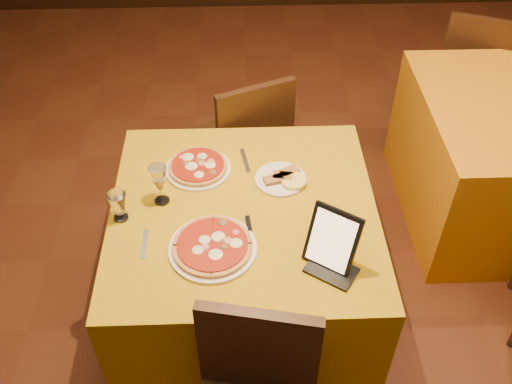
{
  "coord_description": "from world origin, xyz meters",
  "views": [
    {
      "loc": [
        -0.44,
        -1.6,
        2.42
      ],
      "look_at": [
        -0.38,
        0.04,
        0.86
      ],
      "focal_mm": 40.0,
      "sensor_mm": 36.0,
      "label": 1
    }
  ],
  "objects_px": {
    "main_table": "(245,266)",
    "tablet": "(332,240)",
    "pizza_far": "(198,168)",
    "chair_main_far": "(242,140)",
    "wine_glass": "(160,184)",
    "side_table": "(512,160)",
    "water_glass": "(119,207)",
    "pizza_near": "(213,247)",
    "chair_side_far": "(472,72)"
  },
  "relations": [
    {
      "from": "chair_main_far",
      "to": "pizza_far",
      "type": "distance_m",
      "value": 0.69
    },
    {
      "from": "pizza_near",
      "to": "water_glass",
      "type": "relative_size",
      "value": 2.63
    },
    {
      "from": "chair_main_far",
      "to": "chair_side_far",
      "type": "bearing_deg",
      "value": -179.2
    },
    {
      "from": "chair_main_far",
      "to": "wine_glass",
      "type": "relative_size",
      "value": 4.79
    },
    {
      "from": "side_table",
      "to": "chair_main_far",
      "type": "relative_size",
      "value": 1.21
    },
    {
      "from": "side_table",
      "to": "water_glass",
      "type": "bearing_deg",
      "value": -159.67
    },
    {
      "from": "wine_glass",
      "to": "chair_side_far",
      "type": "bearing_deg",
      "value": 37.91
    },
    {
      "from": "water_glass",
      "to": "tablet",
      "type": "height_order",
      "value": "tablet"
    },
    {
      "from": "main_table",
      "to": "chair_main_far",
      "type": "xyz_separation_m",
      "value": [
        0.0,
        0.83,
        0.08
      ]
    },
    {
      "from": "side_table",
      "to": "tablet",
      "type": "bearing_deg",
      "value": -139.92
    },
    {
      "from": "water_glass",
      "to": "pizza_near",
      "type": "bearing_deg",
      "value": -26.0
    },
    {
      "from": "chair_side_far",
      "to": "water_glass",
      "type": "xyz_separation_m",
      "value": [
        -2.0,
        -1.52,
        0.36
      ]
    },
    {
      "from": "side_table",
      "to": "pizza_far",
      "type": "xyz_separation_m",
      "value": [
        -1.69,
        -0.46,
        0.39
      ]
    },
    {
      "from": "side_table",
      "to": "water_glass",
      "type": "distance_m",
      "value": 2.17
    },
    {
      "from": "pizza_far",
      "to": "wine_glass",
      "type": "bearing_deg",
      "value": -126.84
    },
    {
      "from": "side_table",
      "to": "water_glass",
      "type": "relative_size",
      "value": 8.46
    },
    {
      "from": "pizza_near",
      "to": "side_table",
      "type": "bearing_deg",
      "value": 29.63
    },
    {
      "from": "water_glass",
      "to": "chair_main_far",
      "type": "bearing_deg",
      "value": 60.2
    },
    {
      "from": "wine_glass",
      "to": "water_glass",
      "type": "xyz_separation_m",
      "value": [
        -0.16,
        -0.09,
        -0.03
      ]
    },
    {
      "from": "chair_side_far",
      "to": "pizza_far",
      "type": "xyz_separation_m",
      "value": [
        -1.69,
        -1.24,
        0.31
      ]
    },
    {
      "from": "chair_main_far",
      "to": "water_glass",
      "type": "height_order",
      "value": "chair_main_far"
    },
    {
      "from": "chair_main_far",
      "to": "wine_glass",
      "type": "xyz_separation_m",
      "value": [
        -0.34,
        -0.78,
        0.39
      ]
    },
    {
      "from": "main_table",
      "to": "tablet",
      "type": "height_order",
      "value": "tablet"
    },
    {
      "from": "side_table",
      "to": "chair_main_far",
      "type": "distance_m",
      "value": 1.51
    },
    {
      "from": "pizza_far",
      "to": "tablet",
      "type": "relative_size",
      "value": 1.18
    },
    {
      "from": "pizza_near",
      "to": "water_glass",
      "type": "xyz_separation_m",
      "value": [
        -0.37,
        0.18,
        0.05
      ]
    },
    {
      "from": "side_table",
      "to": "chair_main_far",
      "type": "xyz_separation_m",
      "value": [
        -1.5,
        0.13,
        0.08
      ]
    },
    {
      "from": "side_table",
      "to": "pizza_far",
      "type": "height_order",
      "value": "pizza_far"
    },
    {
      "from": "side_table",
      "to": "chair_main_far",
      "type": "bearing_deg",
      "value": 175.04
    },
    {
      "from": "chair_main_far",
      "to": "tablet",
      "type": "xyz_separation_m",
      "value": [
        0.32,
        -1.12,
        0.41
      ]
    },
    {
      "from": "pizza_far",
      "to": "tablet",
      "type": "xyz_separation_m",
      "value": [
        0.51,
        -0.54,
        0.1
      ]
    },
    {
      "from": "chair_main_far",
      "to": "pizza_near",
      "type": "height_order",
      "value": "chair_main_far"
    },
    {
      "from": "pizza_near",
      "to": "tablet",
      "type": "height_order",
      "value": "tablet"
    },
    {
      "from": "water_glass",
      "to": "wine_glass",
      "type": "bearing_deg",
      "value": 30.24
    },
    {
      "from": "wine_glass",
      "to": "side_table",
      "type": "bearing_deg",
      "value": 19.41
    },
    {
      "from": "main_table",
      "to": "tablet",
      "type": "xyz_separation_m",
      "value": [
        0.32,
        -0.29,
        0.49
      ]
    },
    {
      "from": "side_table",
      "to": "chair_side_far",
      "type": "xyz_separation_m",
      "value": [
        0.0,
        0.78,
        0.08
      ]
    },
    {
      "from": "main_table",
      "to": "water_glass",
      "type": "height_order",
      "value": "water_glass"
    },
    {
      "from": "chair_main_far",
      "to": "water_glass",
      "type": "distance_m",
      "value": 1.06
    },
    {
      "from": "chair_main_far",
      "to": "tablet",
      "type": "relative_size",
      "value": 3.73
    },
    {
      "from": "main_table",
      "to": "side_table",
      "type": "bearing_deg",
      "value": 25.1
    },
    {
      "from": "main_table",
      "to": "side_table",
      "type": "xyz_separation_m",
      "value": [
        1.5,
        0.7,
        0.0
      ]
    },
    {
      "from": "pizza_far",
      "to": "chair_side_far",
      "type": "bearing_deg",
      "value": 36.2
    },
    {
      "from": "main_table",
      "to": "chair_side_far",
      "type": "distance_m",
      "value": 2.11
    },
    {
      "from": "chair_main_far",
      "to": "pizza_near",
      "type": "relative_size",
      "value": 2.67
    },
    {
      "from": "chair_side_far",
      "to": "pizza_near",
      "type": "xyz_separation_m",
      "value": [
        -1.62,
        -1.71,
        0.31
      ]
    },
    {
      "from": "wine_glass",
      "to": "main_table",
      "type": "bearing_deg",
      "value": -9.09
    },
    {
      "from": "chair_side_far",
      "to": "pizza_near",
      "type": "relative_size",
      "value": 2.67
    },
    {
      "from": "side_table",
      "to": "tablet",
      "type": "relative_size",
      "value": 4.51
    },
    {
      "from": "main_table",
      "to": "tablet",
      "type": "bearing_deg",
      "value": -42.47
    }
  ]
}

